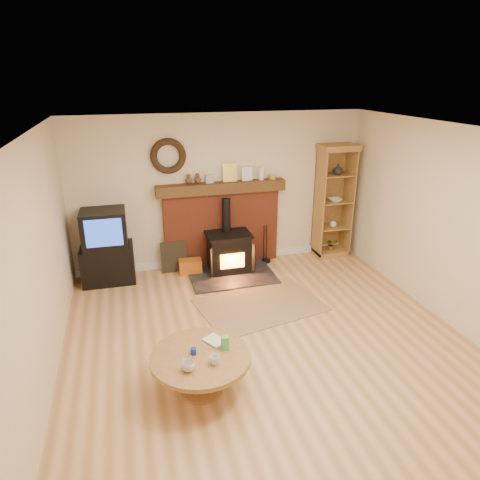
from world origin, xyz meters
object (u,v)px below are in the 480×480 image
object	(u,v)px
curio_cabinet	(333,201)
coffee_table	(201,362)
tv_unit	(106,248)
wood_stove	(229,254)

from	to	relation	value
curio_cabinet	coffee_table	xyz separation A→B (m)	(-3.01, -3.07, -0.66)
tv_unit	coffee_table	distance (m)	3.15
coffee_table	tv_unit	bearing A→B (deg)	108.11
tv_unit	coffee_table	xyz separation A→B (m)	(0.98, -2.98, -0.21)
wood_stove	coffee_table	world-z (taller)	wood_stove
curio_cabinet	coffee_table	distance (m)	4.35
coffee_table	curio_cabinet	bearing A→B (deg)	45.63
tv_unit	coffee_table	world-z (taller)	tv_unit
tv_unit	curio_cabinet	size ratio (longest dim) A/B	0.59
wood_stove	tv_unit	size ratio (longest dim) A/B	1.16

